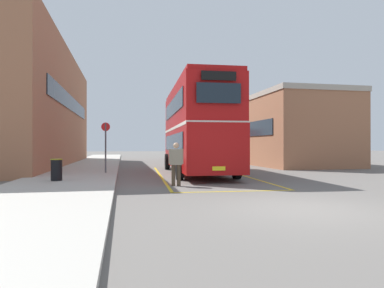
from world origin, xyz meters
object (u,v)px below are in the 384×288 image
at_px(single_deck_bus, 202,144).
at_px(pedestrian_boarding, 176,161).
at_px(litter_bin, 57,170).
at_px(double_decker_bus, 196,128).
at_px(bus_stop_sign, 106,142).

relative_size(single_deck_bus, pedestrian_boarding, 6.15).
bearing_deg(single_deck_bus, litter_bin, -118.25).
height_order(double_decker_bus, pedestrian_boarding, double_decker_bus).
xyz_separation_m(single_deck_bus, pedestrian_boarding, (-5.85, -20.89, -0.70)).
distance_m(single_deck_bus, pedestrian_boarding, 21.70).
xyz_separation_m(single_deck_bus, litter_bin, (-10.40, -19.35, -1.07)).
distance_m(pedestrian_boarding, bus_stop_sign, 5.96).
xyz_separation_m(double_decker_bus, single_deck_bus, (3.87, 15.37, -0.87)).
relative_size(double_decker_bus, pedestrian_boarding, 6.61).
relative_size(litter_bin, bus_stop_sign, 0.34).
bearing_deg(pedestrian_boarding, litter_bin, 161.32).
distance_m(double_decker_bus, pedestrian_boarding, 6.07).
xyz_separation_m(litter_bin, bus_stop_sign, (1.72, 3.65, 1.11)).
relative_size(double_decker_bus, litter_bin, 12.56).
bearing_deg(bus_stop_sign, pedestrian_boarding, -61.38).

